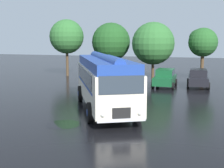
% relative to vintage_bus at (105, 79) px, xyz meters
% --- Properties ---
extents(ground_plane, '(120.00, 120.00, 0.00)m').
position_rel_vintage_bus_xyz_m(ground_plane, '(0.97, -0.87, -1.89)').
color(ground_plane, black).
extents(vintage_bus, '(7.04, 10.01, 3.49)m').
position_rel_vintage_bus_xyz_m(vintage_bus, '(0.00, 0.00, 0.00)').
color(vintage_bus, silver).
rests_on(vintage_bus, ground).
extents(car_near_left, '(2.41, 4.40, 1.66)m').
position_rel_vintage_bus_xyz_m(car_near_left, '(-0.96, 10.56, -1.05)').
color(car_near_left, black).
rests_on(car_near_left, ground).
extents(car_mid_left, '(2.02, 4.23, 1.66)m').
position_rel_vintage_bus_xyz_m(car_mid_left, '(2.20, 10.47, -1.05)').
color(car_mid_left, '#144C28').
rests_on(car_mid_left, ground).
extents(car_mid_right, '(2.23, 4.33, 1.66)m').
position_rel_vintage_bus_xyz_m(car_mid_right, '(5.11, 11.35, -1.05)').
color(car_mid_right, black).
rests_on(car_mid_right, ground).
extents(tree_far_left, '(4.06, 4.06, 6.74)m').
position_rel_vintage_bus_xyz_m(tree_far_left, '(-10.43, 15.60, 2.78)').
color(tree_far_left, '#4C3823').
rests_on(tree_far_left, ground).
extents(tree_left_of_centre, '(4.57, 4.57, 6.36)m').
position_rel_vintage_bus_xyz_m(tree_left_of_centre, '(-5.51, 17.26, 2.10)').
color(tree_left_of_centre, '#4C3823').
rests_on(tree_left_of_centre, ground).
extents(tree_centre, '(4.64, 4.64, 6.26)m').
position_rel_vintage_bus_xyz_m(tree_centre, '(0.03, 15.69, 2.02)').
color(tree_centre, '#4C3823').
rests_on(tree_centre, ground).
extents(tree_right_of_centre, '(3.09, 3.09, 5.62)m').
position_rel_vintage_bus_xyz_m(tree_right_of_centre, '(5.11, 16.67, 2.23)').
color(tree_right_of_centre, '#4C3823').
rests_on(tree_right_of_centre, ground).
extents(puddle_patch, '(1.86, 1.86, 0.01)m').
position_rel_vintage_bus_xyz_m(puddle_patch, '(-0.82, -4.10, -1.89)').
color(puddle_patch, black).
rests_on(puddle_patch, ground).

